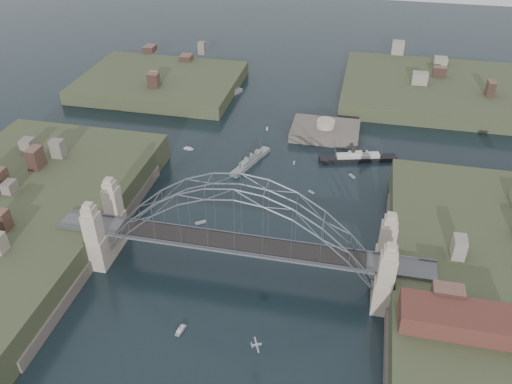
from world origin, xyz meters
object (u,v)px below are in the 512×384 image
object	(u,v)px
bridge	(238,229)
wharf_shed	(456,319)
ocean_liner	(358,158)
naval_cruiser_far	(228,95)
naval_cruiser_near	(251,161)
fort_island	(325,136)

from	to	relation	value
bridge	wharf_shed	xyz separation A→B (m)	(44.00, -14.00, -2.32)
bridge	ocean_liner	xyz separation A→B (m)	(23.51, 55.53, -11.43)
wharf_shed	naval_cruiser_far	distance (m)	128.22
bridge	wharf_shed	bearing A→B (deg)	-17.65
naval_cruiser_far	ocean_liner	distance (m)	62.56
naval_cruiser_near	wharf_shed	bearing A→B (deg)	-49.56
wharf_shed	ocean_liner	distance (m)	73.05
fort_island	naval_cruiser_far	bearing A→B (deg)	150.30
fort_island	wharf_shed	size ratio (longest dim) A/B	1.10
fort_island	naval_cruiser_far	size ratio (longest dim) A/B	1.47
wharf_shed	naval_cruiser_near	xyz separation A→B (m)	(-51.99, 61.00, -9.13)
bridge	wharf_shed	distance (m)	46.23
naval_cruiser_near	bridge	bearing A→B (deg)	-80.35
fort_island	naval_cruiser_near	bearing A→B (deg)	-131.00
naval_cruiser_far	bridge	bearing A→B (deg)	-73.64
fort_island	wharf_shed	bearing A→B (deg)	-69.15
bridge	naval_cruiser_near	xyz separation A→B (m)	(-7.99, 47.00, -11.45)
fort_island	ocean_liner	size ratio (longest dim) A/B	0.93
naval_cruiser_far	ocean_liner	world-z (taller)	ocean_liner
fort_island	ocean_liner	distance (m)	18.53
bridge	ocean_liner	bearing A→B (deg)	67.05
wharf_shed	bridge	bearing A→B (deg)	162.35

